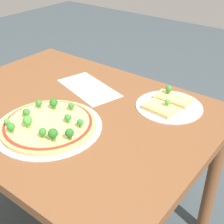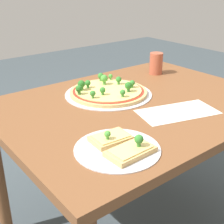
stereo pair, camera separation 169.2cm
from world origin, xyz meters
The scene contains 4 objects.
dining_table centered at (0.00, 0.00, 0.64)m, with size 1.18×0.88×0.74m.
pizza_tray_whole centered at (-0.04, 0.15, 0.75)m, with size 0.40×0.40×0.07m.
pizza_tray_slice centered at (-0.32, -0.26, 0.75)m, with size 0.28×0.28×0.06m.
paper_menu centered at (0.05, -0.18, 0.74)m, with size 0.32×0.16×0.00m, color silver.
Camera 1 is at (-0.82, 0.77, 1.39)m, focal length 50.00 mm.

